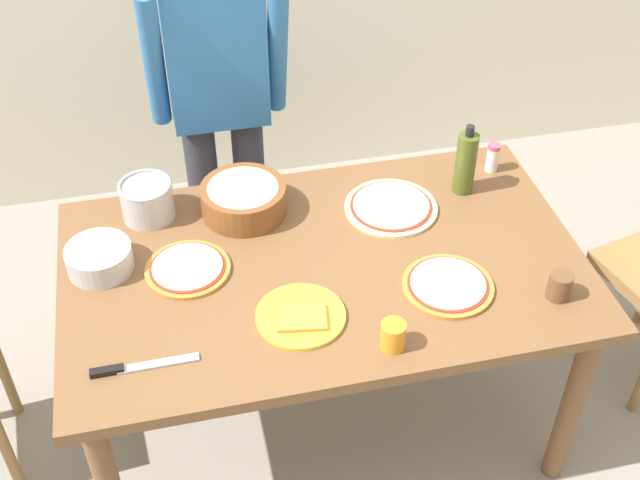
{
  "coord_description": "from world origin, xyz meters",
  "views": [
    {
      "loc": [
        -0.42,
        -1.81,
        2.45
      ],
      "look_at": [
        0.0,
        0.05,
        0.81
      ],
      "focal_mm": 45.82,
      "sensor_mm": 36.0,
      "label": 1
    }
  ],
  "objects_px": {
    "dining_table": "(324,284)",
    "pizza_cooked_on_tray": "(188,268)",
    "olive_oil_bottle": "(466,163)",
    "salt_shaker": "(493,157)",
    "mixing_bowl_steel": "(99,258)",
    "steel_pot": "(147,199)",
    "person_cook": "(219,95)",
    "pizza_second_cooked": "(448,285)",
    "pizza_raw_on_board": "(391,207)",
    "chef_knife": "(131,368)",
    "cup_small_brown": "(560,286)",
    "plate_with_slice": "(301,316)",
    "cup_orange": "(393,336)",
    "popcorn_bowl": "(243,197)"
  },
  "relations": [
    {
      "from": "pizza_cooked_on_tray",
      "to": "pizza_second_cooked",
      "type": "bearing_deg",
      "value": -18.14
    },
    {
      "from": "chef_knife",
      "to": "pizza_raw_on_board",
      "type": "bearing_deg",
      "value": 30.11
    },
    {
      "from": "dining_table",
      "to": "pizza_second_cooked",
      "type": "distance_m",
      "value": 0.4
    },
    {
      "from": "pizza_cooked_on_tray",
      "to": "olive_oil_bottle",
      "type": "xyz_separation_m",
      "value": [
        0.95,
        0.2,
        0.1
      ]
    },
    {
      "from": "olive_oil_bottle",
      "to": "cup_orange",
      "type": "distance_m",
      "value": 0.77
    },
    {
      "from": "mixing_bowl_steel",
      "to": "cup_small_brown",
      "type": "distance_m",
      "value": 1.37
    },
    {
      "from": "pizza_second_cooked",
      "to": "person_cook",
      "type": "bearing_deg",
      "value": 119.97
    },
    {
      "from": "plate_with_slice",
      "to": "salt_shaker",
      "type": "height_order",
      "value": "salt_shaker"
    },
    {
      "from": "person_cook",
      "to": "pizza_second_cooked",
      "type": "height_order",
      "value": "person_cook"
    },
    {
      "from": "pizza_cooked_on_tray",
      "to": "chef_knife",
      "type": "bearing_deg",
      "value": -117.73
    },
    {
      "from": "plate_with_slice",
      "to": "cup_small_brown",
      "type": "height_order",
      "value": "cup_small_brown"
    },
    {
      "from": "dining_table",
      "to": "pizza_raw_on_board",
      "type": "distance_m",
      "value": 0.36
    },
    {
      "from": "salt_shaker",
      "to": "person_cook",
      "type": "bearing_deg",
      "value": 155.25
    },
    {
      "from": "dining_table",
      "to": "olive_oil_bottle",
      "type": "relative_size",
      "value": 6.25
    },
    {
      "from": "person_cook",
      "to": "salt_shaker",
      "type": "bearing_deg",
      "value": -24.75
    },
    {
      "from": "person_cook",
      "to": "pizza_second_cooked",
      "type": "distance_m",
      "value": 1.1
    },
    {
      "from": "pizza_second_cooked",
      "to": "plate_with_slice",
      "type": "bearing_deg",
      "value": -176.5
    },
    {
      "from": "person_cook",
      "to": "mixing_bowl_steel",
      "type": "height_order",
      "value": "person_cook"
    },
    {
      "from": "pizza_second_cooked",
      "to": "steel_pot",
      "type": "relative_size",
      "value": 1.58
    },
    {
      "from": "person_cook",
      "to": "dining_table",
      "type": "bearing_deg",
      "value": -74.5
    },
    {
      "from": "pizza_raw_on_board",
      "to": "person_cook",
      "type": "bearing_deg",
      "value": 131.62
    },
    {
      "from": "pizza_raw_on_board",
      "to": "chef_knife",
      "type": "distance_m",
      "value": 1.01
    },
    {
      "from": "pizza_cooked_on_tray",
      "to": "dining_table",
      "type": "bearing_deg",
      "value": -7.78
    },
    {
      "from": "olive_oil_bottle",
      "to": "salt_shaker",
      "type": "distance_m",
      "value": 0.18
    },
    {
      "from": "pizza_raw_on_board",
      "to": "olive_oil_bottle",
      "type": "xyz_separation_m",
      "value": [
        0.27,
        0.05,
        0.1
      ]
    },
    {
      "from": "plate_with_slice",
      "to": "cup_orange",
      "type": "xyz_separation_m",
      "value": [
        0.22,
        -0.16,
        0.03
      ]
    },
    {
      "from": "dining_table",
      "to": "pizza_cooked_on_tray",
      "type": "relative_size",
      "value": 6.14
    },
    {
      "from": "person_cook",
      "to": "pizza_cooked_on_tray",
      "type": "height_order",
      "value": "person_cook"
    },
    {
      "from": "mixing_bowl_steel",
      "to": "steel_pot",
      "type": "distance_m",
      "value": 0.28
    },
    {
      "from": "steel_pot",
      "to": "cup_small_brown",
      "type": "height_order",
      "value": "steel_pot"
    },
    {
      "from": "person_cook",
      "to": "olive_oil_bottle",
      "type": "xyz_separation_m",
      "value": [
        0.75,
        -0.5,
        -0.07
      ]
    },
    {
      "from": "steel_pot",
      "to": "salt_shaker",
      "type": "distance_m",
      "value": 1.19
    },
    {
      "from": "mixing_bowl_steel",
      "to": "olive_oil_bottle",
      "type": "relative_size",
      "value": 0.78
    },
    {
      "from": "steel_pot",
      "to": "salt_shaker",
      "type": "bearing_deg",
      "value": -0.39
    },
    {
      "from": "pizza_second_cooked",
      "to": "plate_with_slice",
      "type": "xyz_separation_m",
      "value": [
        -0.45,
        -0.03,
        -0.0
      ]
    },
    {
      "from": "dining_table",
      "to": "cup_small_brown",
      "type": "distance_m",
      "value": 0.71
    },
    {
      "from": "cup_orange",
      "to": "cup_small_brown",
      "type": "relative_size",
      "value": 1.0
    },
    {
      "from": "pizza_raw_on_board",
      "to": "plate_with_slice",
      "type": "height_order",
      "value": "plate_with_slice"
    },
    {
      "from": "pizza_second_cooked",
      "to": "plate_with_slice",
      "type": "relative_size",
      "value": 1.05
    },
    {
      "from": "pizza_second_cooked",
      "to": "pizza_raw_on_board",
      "type": "bearing_deg",
      "value": 98.27
    },
    {
      "from": "olive_oil_bottle",
      "to": "steel_pot",
      "type": "xyz_separation_m",
      "value": [
        -1.05,
        0.1,
        -0.05
      ]
    },
    {
      "from": "pizza_raw_on_board",
      "to": "steel_pot",
      "type": "bearing_deg",
      "value": 169.57
    },
    {
      "from": "popcorn_bowl",
      "to": "olive_oil_bottle",
      "type": "height_order",
      "value": "olive_oil_bottle"
    },
    {
      "from": "person_cook",
      "to": "steel_pot",
      "type": "xyz_separation_m",
      "value": [
        -0.3,
        -0.4,
        -0.11
      ]
    },
    {
      "from": "cup_small_brown",
      "to": "chef_knife",
      "type": "relative_size",
      "value": 0.29
    },
    {
      "from": "salt_shaker",
      "to": "chef_knife",
      "type": "distance_m",
      "value": 1.44
    },
    {
      "from": "plate_with_slice",
      "to": "olive_oil_bottle",
      "type": "relative_size",
      "value": 1.02
    },
    {
      "from": "plate_with_slice",
      "to": "steel_pot",
      "type": "bearing_deg",
      "value": 124.44
    },
    {
      "from": "popcorn_bowl",
      "to": "salt_shaker",
      "type": "xyz_separation_m",
      "value": [
        0.88,
        0.04,
        -0.01
      ]
    },
    {
      "from": "pizza_second_cooked",
      "to": "chef_knife",
      "type": "height_order",
      "value": "pizza_second_cooked"
    }
  ]
}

